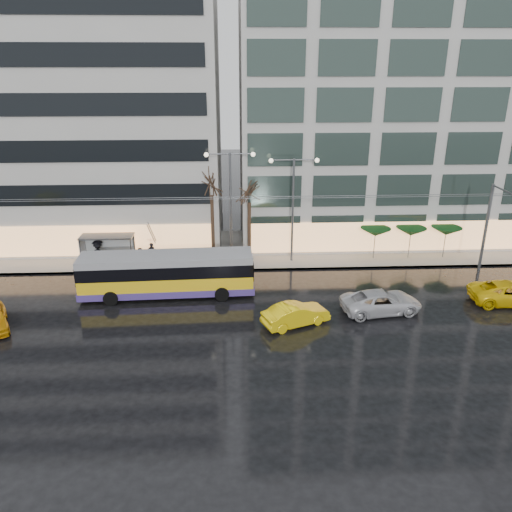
{
  "coord_description": "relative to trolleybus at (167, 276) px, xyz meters",
  "views": [
    {
      "loc": [
        2.22,
        -27.89,
        15.53
      ],
      "look_at": [
        3.76,
        5.0,
        2.82
      ],
      "focal_mm": 35.0,
      "sensor_mm": 36.0,
      "label": 1
    }
  ],
  "objects": [
    {
      "name": "building_right",
      "position": [
        21.55,
        14.22,
        11.13
      ],
      "size": [
        32.0,
        14.0,
        25.0
      ],
      "primitive_type": "cube",
      "color": "#ACAAA5",
      "rests_on": "sidewalk"
    },
    {
      "name": "sedan_silver",
      "position": [
        14.49,
        -3.27,
        -0.78
      ],
      "size": [
        5.62,
        3.16,
        1.48
      ],
      "primitive_type": "imported",
      "rotation": [
        0.0,
        0.0,
        1.71
      ],
      "color": "silver",
      "rests_on": "ground"
    },
    {
      "name": "street_lamp_far",
      "position": [
        9.55,
        6.02,
        4.19
      ],
      "size": [
        3.96,
        0.36,
        8.53
      ],
      "color": "#595B60",
      "rests_on": "sidewalk"
    },
    {
      "name": "building_left",
      "position": [
        -13.45,
        14.22,
        9.63
      ],
      "size": [
        34.0,
        14.0,
        22.0
      ],
      "primitive_type": "cube",
      "color": "#ACAAA5",
      "rests_on": "sidewalk"
    },
    {
      "name": "tree_b",
      "position": [
        6.05,
        6.42,
        4.87
      ],
      "size": [
        3.2,
        3.2,
        7.7
      ],
      "color": "black",
      "rests_on": "sidewalk"
    },
    {
      "name": "sidewalk",
      "position": [
        4.55,
        9.22,
        -1.45
      ],
      "size": [
        80.0,
        10.0,
        0.15
      ],
      "primitive_type": "cube",
      "color": "gray",
      "rests_on": "ground"
    },
    {
      "name": "pedestrian_b",
      "position": [
        -2.75,
        4.72,
        -0.48
      ],
      "size": [
        1.03,
        0.91,
        1.78
      ],
      "color": "black",
      "rests_on": "sidewalk"
    },
    {
      "name": "pedestrian_c",
      "position": [
        -6.29,
        5.8,
        -0.24
      ],
      "size": [
        1.3,
        0.9,
        2.11
      ],
      "color": "black",
      "rests_on": "sidewalk"
    },
    {
      "name": "tree_a",
      "position": [
        3.05,
        6.22,
        5.56
      ],
      "size": [
        3.2,
        3.2,
        8.4
      ],
      "color": "black",
      "rests_on": "sidewalk"
    },
    {
      "name": "parasol_b",
      "position": [
        19.55,
        6.22,
        0.92
      ],
      "size": [
        2.5,
        2.5,
        2.65
      ],
      "color": "#595B60",
      "rests_on": "sidewalk"
    },
    {
      "name": "taxi_c",
      "position": [
        23.8,
        -2.37,
        -0.76
      ],
      "size": [
        5.62,
        2.87,
        1.52
      ],
      "primitive_type": "imported",
      "rotation": [
        0.0,
        0.0,
        1.51
      ],
      "color": "yellow",
      "rests_on": "ground"
    },
    {
      "name": "ground",
      "position": [
        2.55,
        -4.78,
        -1.52
      ],
      "size": [
        140.0,
        140.0,
        0.0
      ],
      "primitive_type": "plane",
      "color": "black",
      "rests_on": "ground"
    },
    {
      "name": "catenary",
      "position": [
        3.55,
        3.15,
        2.73
      ],
      "size": [
        42.24,
        5.12,
        7.0
      ],
      "color": "#595B60",
      "rests_on": "ground"
    },
    {
      "name": "kerb",
      "position": [
        4.55,
        4.27,
        -1.45
      ],
      "size": [
        80.0,
        0.1,
        0.15
      ],
      "primitive_type": "cube",
      "color": "slate",
      "rests_on": "ground"
    },
    {
      "name": "street_lamp_near",
      "position": [
        4.55,
        6.02,
        4.47
      ],
      "size": [
        3.96,
        0.36,
        9.03
      ],
      "color": "#595B60",
      "rests_on": "sidewalk"
    },
    {
      "name": "parasol_a",
      "position": [
        16.55,
        6.22,
        0.92
      ],
      "size": [
        2.5,
        2.5,
        2.65
      ],
      "color": "#595B60",
      "rests_on": "sidewalk"
    },
    {
      "name": "parasol_c",
      "position": [
        22.55,
        6.22,
        0.92
      ],
      "size": [
        2.5,
        2.5,
        2.65
      ],
      "color": "#595B60",
      "rests_on": "sidewalk"
    },
    {
      "name": "bus_shelter",
      "position": [
        -5.83,
        5.9,
        0.44
      ],
      "size": [
        4.2,
        1.6,
        2.51
      ],
      "color": "#595B60",
      "rests_on": "sidewalk"
    },
    {
      "name": "pedestrian_a",
      "position": [
        -1.98,
        5.8,
        0.05
      ],
      "size": [
        1.16,
        1.17,
        2.19
      ],
      "color": "black",
      "rests_on": "sidewalk"
    },
    {
      "name": "taxi_b",
      "position": [
        8.6,
        -4.74,
        -0.81
      ],
      "size": [
        4.59,
        3.07,
        1.43
      ],
      "primitive_type": "imported",
      "rotation": [
        0.0,
        0.0,
        1.97
      ],
      "color": "yellow",
      "rests_on": "ground"
    },
    {
      "name": "trolleybus",
      "position": [
        0.0,
        0.0,
        0.0
      ],
      "size": [
        12.24,
        4.88,
        5.63
      ],
      "color": "yellow",
      "rests_on": "ground"
    }
  ]
}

